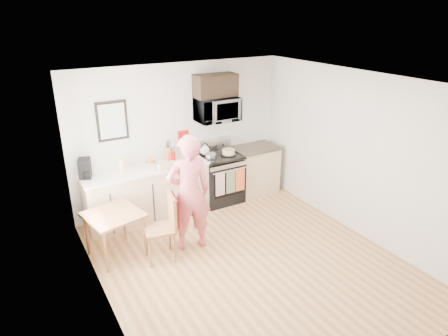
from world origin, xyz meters
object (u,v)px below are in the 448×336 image
person (189,193)px  dining_table (114,219)px  range (220,179)px  microwave (217,109)px  cake (228,152)px  chair (168,218)px

person → dining_table: size_ratio=2.36×
range → dining_table: range is taller
range → dining_table: size_ratio=1.51×
microwave → dining_table: microwave is taller
range → person: size_ratio=0.64×
range → cake: range is taller
range → cake: (0.15, -0.06, 0.53)m
microwave → person: microwave is taller
dining_table → cake: size_ratio=2.65×
person → chair: bearing=22.8°
chair → dining_table: bearing=158.1°
chair → person: bearing=24.2°
person → chair: (-0.38, -0.09, -0.26)m
dining_table → cake: bearing=18.0°
person → microwave: bearing=-123.7°
person → dining_table: person is taller
chair → range: bearing=49.5°
microwave → cake: size_ratio=2.63×
range → dining_table: 2.40m
person → cake: bearing=-131.0°
dining_table → cake: cake is taller
microwave → dining_table: 2.68m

